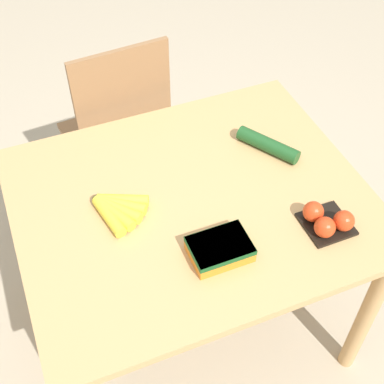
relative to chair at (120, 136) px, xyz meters
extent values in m
plane|color=#B7A88E|center=(0.06, -0.68, -0.50)|extent=(12.00, 12.00, 0.00)
cube|color=tan|center=(0.06, -0.68, 0.25)|extent=(1.12, 0.93, 0.03)
cylinder|color=tan|center=(0.57, -1.08, -0.13)|extent=(0.06, 0.06, 0.73)
cylinder|color=tan|center=(-0.44, -0.27, -0.13)|extent=(0.06, 0.06, 0.73)
cylinder|color=tan|center=(0.57, -0.27, -0.13)|extent=(0.06, 0.06, 0.73)
cube|color=#8E6642|center=(-0.01, 0.08, -0.07)|extent=(0.45, 0.43, 0.03)
cube|color=#8E6642|center=(0.01, -0.11, 0.22)|extent=(0.39, 0.05, 0.55)
cylinder|color=#8E6642|center=(0.16, 0.26, -0.29)|extent=(0.04, 0.04, 0.42)
cylinder|color=#8E6642|center=(-0.20, 0.23, -0.29)|extent=(0.04, 0.04, 0.42)
cylinder|color=#8E6642|center=(0.19, -0.08, -0.29)|extent=(0.04, 0.04, 0.42)
cylinder|color=#8E6642|center=(-0.17, -0.11, -0.29)|extent=(0.04, 0.04, 0.42)
sphere|color=brown|center=(-0.22, -0.59, 0.28)|extent=(0.03, 0.03, 0.03)
cylinder|color=yellow|center=(-0.21, -0.66, 0.28)|extent=(0.07, 0.17, 0.04)
cylinder|color=yellow|center=(-0.19, -0.66, 0.28)|extent=(0.10, 0.16, 0.04)
cylinder|color=yellow|center=(-0.17, -0.65, 0.28)|extent=(0.13, 0.15, 0.04)
cylinder|color=yellow|center=(-0.16, -0.64, 0.28)|extent=(0.15, 0.13, 0.04)
cylinder|color=yellow|center=(-0.15, -0.62, 0.28)|extent=(0.16, 0.10, 0.04)
cube|color=black|center=(0.40, -0.93, 0.27)|extent=(0.14, 0.14, 0.01)
sphere|color=red|center=(0.37, -0.97, 0.31)|extent=(0.06, 0.06, 0.06)
sphere|color=red|center=(0.44, -0.97, 0.31)|extent=(0.06, 0.06, 0.06)
sphere|color=red|center=(0.37, -0.90, 0.31)|extent=(0.06, 0.06, 0.06)
cube|color=orange|center=(0.06, -0.91, 0.29)|extent=(0.17, 0.13, 0.05)
cube|color=#145123|center=(0.06, -0.91, 0.31)|extent=(0.18, 0.13, 0.02)
cylinder|color=#1E5123|center=(0.39, -0.57, 0.29)|extent=(0.16, 0.22, 0.05)
camera|label=1|loc=(-0.37, -1.74, 1.54)|focal=50.00mm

